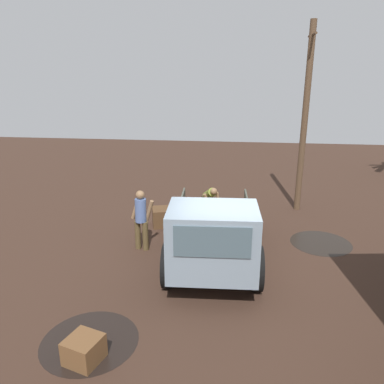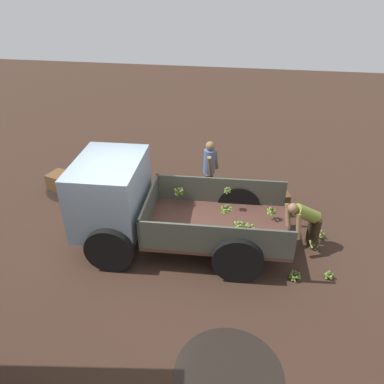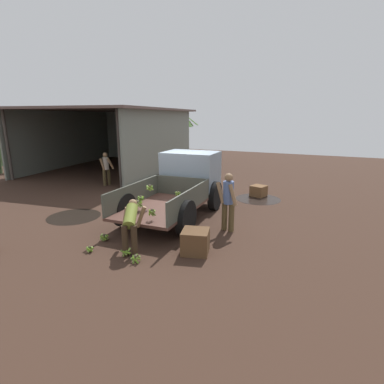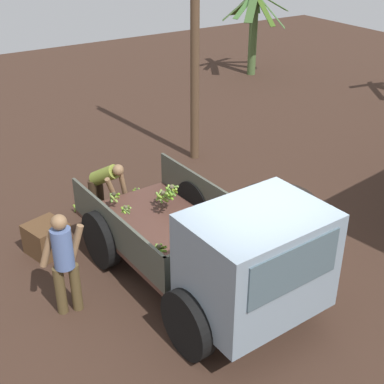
{
  "view_description": "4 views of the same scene",
  "coord_description": "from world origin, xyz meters",
  "px_view_note": "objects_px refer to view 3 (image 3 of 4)",
  "views": [
    {
      "loc": [
        7.62,
        -0.0,
        4.59
      ],
      "look_at": [
        -1.59,
        -1.1,
        1.6
      ],
      "focal_mm": 35.0,
      "sensor_mm": 36.0,
      "label": 1
    },
    {
      "loc": [
        -2.31,
        5.96,
        5.26
      ],
      "look_at": [
        -1.18,
        -0.86,
        1.13
      ],
      "focal_mm": 35.0,
      "sensor_mm": 36.0,
      "label": 2
    },
    {
      "loc": [
        -9.02,
        -4.88,
        3.16
      ],
      "look_at": [
        -1.33,
        -1.31,
        1.01
      ],
      "focal_mm": 28.0,
      "sensor_mm": 36.0,
      "label": 3
    },
    {
      "loc": [
        4.94,
        -4.29,
        5.39
      ],
      "look_at": [
        -1.76,
        0.02,
        1.13
      ],
      "focal_mm": 50.0,
      "sensor_mm": 36.0,
      "label": 4
    }
  ],
  "objects_px": {
    "person_foreground_visitor": "(228,199)",
    "banana_bunch_on_ground_2": "(104,237)",
    "cargo_truck": "(185,180)",
    "banana_bunch_on_ground_1": "(126,252)",
    "banana_bunch_on_ground_3": "(136,258)",
    "banana_bunch_on_ground_0": "(90,249)",
    "wooden_crate_1": "(259,191)",
    "person_bystander_near_shed": "(106,167)",
    "person_worker_loading": "(131,223)",
    "wooden_crate_0": "(195,242)"
  },
  "relations": [
    {
      "from": "person_worker_loading",
      "to": "banana_bunch_on_ground_1",
      "type": "height_order",
      "value": "person_worker_loading"
    },
    {
      "from": "banana_bunch_on_ground_1",
      "to": "banana_bunch_on_ground_3",
      "type": "xyz_separation_m",
      "value": [
        -0.16,
        -0.39,
        -0.0
      ]
    },
    {
      "from": "wooden_crate_0",
      "to": "wooden_crate_1",
      "type": "xyz_separation_m",
      "value": [
        5.82,
        -0.19,
        -0.06
      ]
    },
    {
      "from": "person_worker_loading",
      "to": "wooden_crate_1",
      "type": "relative_size",
      "value": 2.21
    },
    {
      "from": "person_bystander_near_shed",
      "to": "wooden_crate_1",
      "type": "xyz_separation_m",
      "value": [
        1.02,
        -6.92,
        -0.64
      ]
    },
    {
      "from": "cargo_truck",
      "to": "person_worker_loading",
      "type": "distance_m",
      "value": 3.61
    },
    {
      "from": "cargo_truck",
      "to": "banana_bunch_on_ground_0",
      "type": "height_order",
      "value": "cargo_truck"
    },
    {
      "from": "cargo_truck",
      "to": "banana_bunch_on_ground_3",
      "type": "xyz_separation_m",
      "value": [
        -4.01,
        -0.76,
        -0.92
      ]
    },
    {
      "from": "banana_bunch_on_ground_0",
      "to": "wooden_crate_1",
      "type": "height_order",
      "value": "wooden_crate_1"
    },
    {
      "from": "banana_bunch_on_ground_0",
      "to": "banana_bunch_on_ground_1",
      "type": "bearing_deg",
      "value": -78.57
    },
    {
      "from": "person_worker_loading",
      "to": "wooden_crate_1",
      "type": "bearing_deg",
      "value": -39.33
    },
    {
      "from": "person_bystander_near_shed",
      "to": "banana_bunch_on_ground_1",
      "type": "bearing_deg",
      "value": -14.65
    },
    {
      "from": "person_bystander_near_shed",
      "to": "wooden_crate_0",
      "type": "bearing_deg",
      "value": -3.54
    },
    {
      "from": "person_worker_loading",
      "to": "banana_bunch_on_ground_1",
      "type": "bearing_deg",
      "value": 159.13
    },
    {
      "from": "person_foreground_visitor",
      "to": "banana_bunch_on_ground_1",
      "type": "relative_size",
      "value": 6.65
    },
    {
      "from": "person_bystander_near_shed",
      "to": "person_foreground_visitor",
      "type": "bearing_deg",
      "value": 7.73
    },
    {
      "from": "person_foreground_visitor",
      "to": "banana_bunch_on_ground_3",
      "type": "xyz_separation_m",
      "value": [
        -2.69,
        1.23,
        -0.81
      ]
    },
    {
      "from": "banana_bunch_on_ground_1",
      "to": "wooden_crate_1",
      "type": "height_order",
      "value": "wooden_crate_1"
    },
    {
      "from": "person_foreground_visitor",
      "to": "person_worker_loading",
      "type": "xyz_separation_m",
      "value": [
        -2.25,
        1.64,
        -0.19
      ]
    },
    {
      "from": "person_foreground_visitor",
      "to": "cargo_truck",
      "type": "bearing_deg",
      "value": -110.5
    },
    {
      "from": "banana_bunch_on_ground_0",
      "to": "person_foreground_visitor",
      "type": "bearing_deg",
      "value": -43.18
    },
    {
      "from": "person_foreground_visitor",
      "to": "wooden_crate_1",
      "type": "bearing_deg",
      "value": -166.06
    },
    {
      "from": "banana_bunch_on_ground_2",
      "to": "wooden_crate_1",
      "type": "distance_m",
      "value": 6.73
    },
    {
      "from": "cargo_truck",
      "to": "banana_bunch_on_ground_1",
      "type": "relative_size",
      "value": 18.21
    },
    {
      "from": "person_foreground_visitor",
      "to": "banana_bunch_on_ground_2",
      "type": "bearing_deg",
      "value": -39.66
    },
    {
      "from": "banana_bunch_on_ground_1",
      "to": "banana_bunch_on_ground_2",
      "type": "height_order",
      "value": "banana_bunch_on_ground_1"
    },
    {
      "from": "person_bystander_near_shed",
      "to": "wooden_crate_1",
      "type": "bearing_deg",
      "value": 40.36
    },
    {
      "from": "cargo_truck",
      "to": "person_foreground_visitor",
      "type": "relative_size",
      "value": 2.74
    },
    {
      "from": "person_bystander_near_shed",
      "to": "banana_bunch_on_ground_2",
      "type": "xyz_separation_m",
      "value": [
        -5.18,
        -4.29,
        -0.74
      ]
    },
    {
      "from": "banana_bunch_on_ground_3",
      "to": "wooden_crate_0",
      "type": "height_order",
      "value": "wooden_crate_0"
    },
    {
      "from": "wooden_crate_0",
      "to": "banana_bunch_on_ground_0",
      "type": "bearing_deg",
      "value": 114.45
    },
    {
      "from": "cargo_truck",
      "to": "banana_bunch_on_ground_1",
      "type": "height_order",
      "value": "cargo_truck"
    },
    {
      "from": "person_bystander_near_shed",
      "to": "banana_bunch_on_ground_0",
      "type": "distance_m",
      "value": 7.38
    },
    {
      "from": "banana_bunch_on_ground_3",
      "to": "banana_bunch_on_ground_1",
      "type": "bearing_deg",
      "value": 67.34
    },
    {
      "from": "person_foreground_visitor",
      "to": "wooden_crate_0",
      "type": "distance_m",
      "value": 1.8
    },
    {
      "from": "person_foreground_visitor",
      "to": "person_bystander_near_shed",
      "type": "distance_m",
      "value": 7.65
    },
    {
      "from": "banana_bunch_on_ground_3",
      "to": "wooden_crate_1",
      "type": "xyz_separation_m",
      "value": [
        6.85,
        -1.18,
        0.11
      ]
    },
    {
      "from": "banana_bunch_on_ground_2",
      "to": "wooden_crate_0",
      "type": "height_order",
      "value": "wooden_crate_0"
    },
    {
      "from": "cargo_truck",
      "to": "person_foreground_visitor",
      "type": "xyz_separation_m",
      "value": [
        -1.32,
        -1.99,
        -0.11
      ]
    },
    {
      "from": "person_worker_loading",
      "to": "banana_bunch_on_ground_3",
      "type": "relative_size",
      "value": 5.18
    },
    {
      "from": "person_bystander_near_shed",
      "to": "banana_bunch_on_ground_3",
      "type": "xyz_separation_m",
      "value": [
        -5.83,
        -5.74,
        -0.74
      ]
    },
    {
      "from": "person_bystander_near_shed",
      "to": "banana_bunch_on_ground_3",
      "type": "bearing_deg",
      "value": -13.45
    },
    {
      "from": "cargo_truck",
      "to": "person_foreground_visitor",
      "type": "bearing_deg",
      "value": -126.51
    },
    {
      "from": "person_foreground_visitor",
      "to": "person_worker_loading",
      "type": "height_order",
      "value": "person_foreground_visitor"
    },
    {
      "from": "banana_bunch_on_ground_1",
      "to": "banana_bunch_on_ground_3",
      "type": "bearing_deg",
      "value": -112.66
    },
    {
      "from": "cargo_truck",
      "to": "wooden_crate_1",
      "type": "relative_size",
      "value": 8.36
    },
    {
      "from": "person_worker_loading",
      "to": "banana_bunch_on_ground_1",
      "type": "xyz_separation_m",
      "value": [
        -0.27,
        -0.02,
        -0.61
      ]
    },
    {
      "from": "banana_bunch_on_ground_0",
      "to": "banana_bunch_on_ground_1",
      "type": "height_order",
      "value": "banana_bunch_on_ground_1"
    },
    {
      "from": "cargo_truck",
      "to": "person_worker_loading",
      "type": "bearing_deg",
      "value": -177.34
    },
    {
      "from": "cargo_truck",
      "to": "wooden_crate_1",
      "type": "xyz_separation_m",
      "value": [
        2.84,
        -1.93,
        -0.81
      ]
    }
  ]
}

